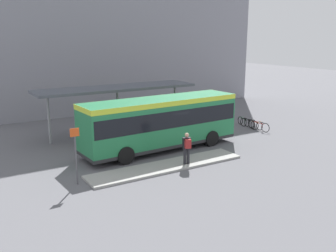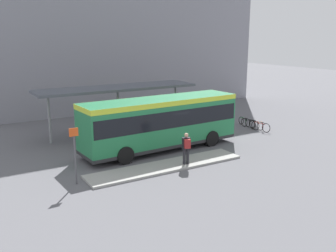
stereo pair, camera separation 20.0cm
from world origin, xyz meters
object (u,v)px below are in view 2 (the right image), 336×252
city_bus (161,120)px  bicycle_orange (256,125)px  bicycle_red (261,127)px  potted_planter_near_shelter (192,122)px  pedestrian_waiting (186,147)px  bicycle_black (248,123)px  platform_sign (75,153)px  bicycle_green (244,122)px

city_bus → bicycle_orange: (8.95, 0.86, -1.56)m
bicycle_red → city_bus: bearing=81.5°
bicycle_red → potted_planter_near_shelter: potted_planter_near_shelter is taller
pedestrian_waiting → bicycle_red: (9.16, 3.60, -0.77)m
city_bus → bicycle_black: 9.05m
bicycle_orange → bicycle_black: size_ratio=0.99×
potted_planter_near_shelter → city_bus: bearing=-146.4°
bicycle_black → platform_sign: bearing=104.5°
bicycle_red → bicycle_green: 2.04m
bicycle_green → potted_planter_near_shelter: bearing=87.6°
bicycle_orange → platform_sign: 15.78m
city_bus → bicycle_black: (8.78, 1.53, -1.56)m
bicycle_red → potted_planter_near_shelter: bearing=48.7°
bicycle_red → bicycle_black: bicycle_red is taller
pedestrian_waiting → bicycle_black: (9.17, 4.95, -0.79)m
city_bus → potted_planter_near_shelter: city_bus is taller
pedestrian_waiting → bicycle_green: bearing=-42.2°
bicycle_orange → bicycle_green: size_ratio=1.04×
pedestrian_waiting → bicycle_red: bearing=-51.7°
bicycle_orange → bicycle_green: (0.04, 1.35, -0.01)m
bicycle_red → bicycle_orange: 0.70m
bicycle_orange → bicycle_black: (-0.17, 0.68, 0.00)m
bicycle_orange → bicycle_black: bearing=-164.6°
city_bus → bicycle_black: bearing=7.0°
pedestrian_waiting → bicycle_green: pedestrian_waiting is taller
bicycle_green → bicycle_black: bearing=168.9°
bicycle_black → bicycle_green: bicycle_black is taller
pedestrian_waiting → platform_sign: bearing=100.7°
pedestrian_waiting → bicycle_orange: size_ratio=1.12×
bicycle_black → potted_planter_near_shelter: (-4.42, 1.36, 0.37)m
bicycle_orange → potted_planter_near_shelter: 5.03m
bicycle_orange → city_bus: bearing=-83.1°
city_bus → potted_planter_near_shelter: 5.37m
bicycle_orange → pedestrian_waiting: bearing=-64.0°
city_bus → platform_sign: 6.94m
bicycle_orange → potted_planter_near_shelter: potted_planter_near_shelter is taller
bicycle_black → pedestrian_waiting: bearing=117.0°
platform_sign → pedestrian_waiting: bearing=-6.1°
bicycle_red → pedestrian_waiting: bearing=101.8°
pedestrian_waiting → platform_sign: size_ratio=0.63×
city_bus → bicycle_green: bearing=10.9°
city_bus → potted_planter_near_shelter: bearing=30.7°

